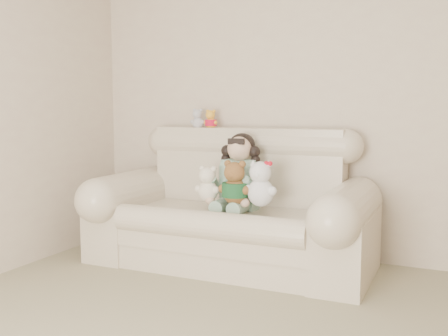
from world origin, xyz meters
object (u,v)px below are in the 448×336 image
(sofa, at_px, (229,198))
(seated_child, at_px, (240,171))
(brown_teddy, at_px, (235,178))
(cream_teddy, at_px, (208,181))
(white_cat, at_px, (261,179))

(sofa, height_order, seated_child, sofa)
(brown_teddy, xyz_separation_m, cream_teddy, (-0.23, 0.02, -0.03))
(seated_child, xyz_separation_m, white_cat, (0.25, -0.21, -0.02))
(sofa, bearing_deg, white_cat, -24.17)
(sofa, relative_size, brown_teddy, 5.65)
(seated_child, distance_m, brown_teddy, 0.24)
(brown_teddy, relative_size, cream_teddy, 1.20)
(seated_child, bearing_deg, brown_teddy, -72.68)
(seated_child, height_order, brown_teddy, seated_child)
(cream_teddy, bearing_deg, seated_child, 59.30)
(white_cat, bearing_deg, cream_teddy, 179.11)
(seated_child, height_order, white_cat, seated_child)
(seated_child, distance_m, white_cat, 0.33)
(sofa, relative_size, white_cat, 5.47)
(cream_teddy, bearing_deg, brown_teddy, 1.19)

